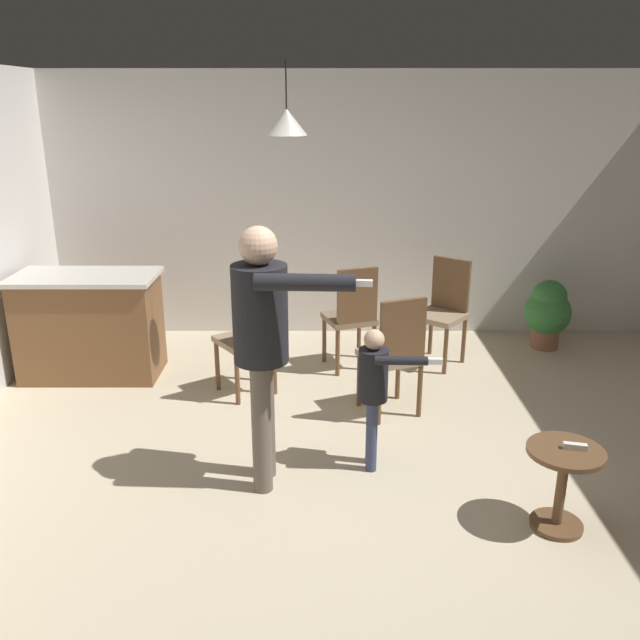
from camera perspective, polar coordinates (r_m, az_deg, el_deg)
ground at (r=4.38m, az=5.13°, el=-14.87°), size 7.68×7.68×0.00m
wall_back at (r=6.93m, az=3.22°, el=9.75°), size 6.40×0.10×2.70m
kitchen_counter at (r=6.28m, az=-19.24°, el=-0.43°), size 1.26×0.66×0.95m
side_table_by_couch at (r=4.16m, az=20.36°, el=-12.80°), size 0.44×0.44×0.52m
person_adult at (r=4.05m, az=-4.89°, el=-0.95°), size 0.83×0.52×1.71m
person_child at (r=4.39m, az=4.84°, el=-5.52°), size 0.53×0.30×1.00m
dining_chair_by_counter at (r=5.16m, az=6.59°, el=-2.73°), size 0.55×0.55×1.00m
dining_chair_near_wall at (r=6.03m, az=2.89°, el=0.54°), size 0.54×0.54×1.00m
dining_chair_centre_back at (r=5.52m, az=-6.12°, el=-1.29°), size 0.59×0.59×1.00m
dining_chair_spare at (r=6.32m, az=10.77°, el=1.07°), size 0.59×0.59×1.00m
potted_plant_corner at (r=7.00m, az=19.25°, el=0.74°), size 0.46×0.46×0.71m
spare_remote_on_table at (r=4.07m, az=21.35°, el=-10.20°), size 0.13×0.07×0.04m
ceiling_light_pendant at (r=5.26m, az=-2.82°, el=16.81°), size 0.32×0.32×0.55m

